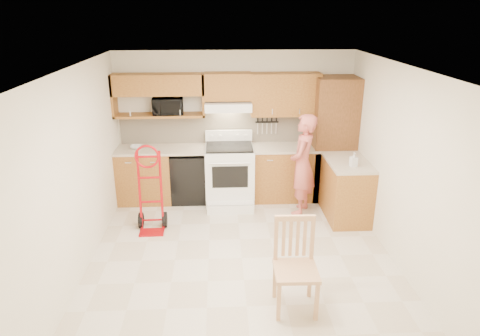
{
  "coord_description": "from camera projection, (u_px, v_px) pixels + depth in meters",
  "views": [
    {
      "loc": [
        -0.27,
        -4.98,
        3.13
      ],
      "look_at": [
        0.0,
        0.5,
        1.1
      ],
      "focal_mm": 32.27,
      "sensor_mm": 36.0,
      "label": 1
    }
  ],
  "objects": [
    {
      "name": "floor",
      "position": [
        242.0,
        259.0,
        5.77
      ],
      "size": [
        4.0,
        4.5,
        0.02
      ],
      "primitive_type": "cube",
      "color": "beige",
      "rests_on": "ground"
    },
    {
      "name": "ceiling",
      "position": [
        242.0,
        67.0,
        4.89
      ],
      "size": [
        4.0,
        4.5,
        0.02
      ],
      "primitive_type": "cube",
      "color": "white",
      "rests_on": "ground"
    },
    {
      "name": "wall_back",
      "position": [
        235.0,
        125.0,
        7.45
      ],
      "size": [
        4.0,
        0.02,
        2.5
      ],
      "primitive_type": "cube",
      "color": "beige",
      "rests_on": "ground"
    },
    {
      "name": "wall_front",
      "position": [
        258.0,
        278.0,
        3.21
      ],
      "size": [
        4.0,
        0.02,
        2.5
      ],
      "primitive_type": "cube",
      "color": "beige",
      "rests_on": "ground"
    },
    {
      "name": "wall_left",
      "position": [
        77.0,
        174.0,
        5.24
      ],
      "size": [
        0.02,
        4.5,
        2.5
      ],
      "primitive_type": "cube",
      "color": "beige",
      "rests_on": "ground"
    },
    {
      "name": "wall_right",
      "position": [
        401.0,
        168.0,
        5.42
      ],
      "size": [
        0.02,
        4.5,
        2.5
      ],
      "primitive_type": "cube",
      "color": "beige",
      "rests_on": "ground"
    },
    {
      "name": "backsplash",
      "position": [
        235.0,
        128.0,
        7.44
      ],
      "size": [
        3.92,
        0.03,
        0.55
      ],
      "primitive_type": "cube",
      "color": "beige",
      "rests_on": "wall_back"
    },
    {
      "name": "lower_cab_left",
      "position": [
        145.0,
        176.0,
        7.36
      ],
      "size": [
        0.9,
        0.6,
        0.9
      ],
      "primitive_type": "cube",
      "color": "#A0712E",
      "rests_on": "ground"
    },
    {
      "name": "dishwasher",
      "position": [
        189.0,
        176.0,
        7.4
      ],
      "size": [
        0.6,
        0.6,
        0.85
      ],
      "primitive_type": "cube",
      "color": "black",
      "rests_on": "ground"
    },
    {
      "name": "lower_cab_right",
      "position": [
        284.0,
        173.0,
        7.47
      ],
      "size": [
        1.14,
        0.6,
        0.9
      ],
      "primitive_type": "cube",
      "color": "#A0712E",
      "rests_on": "ground"
    },
    {
      "name": "countertop_left",
      "position": [
        161.0,
        149.0,
        7.21
      ],
      "size": [
        1.5,
        0.63,
        0.04
      ],
      "primitive_type": "cube",
      "color": "#BDB097",
      "rests_on": "lower_cab_left"
    },
    {
      "name": "countertop_right",
      "position": [
        285.0,
        147.0,
        7.31
      ],
      "size": [
        1.14,
        0.63,
        0.04
      ],
      "primitive_type": "cube",
      "color": "#BDB097",
      "rests_on": "lower_cab_right"
    },
    {
      "name": "cab_return_right",
      "position": [
        346.0,
        191.0,
        6.76
      ],
      "size": [
        0.6,
        1.0,
        0.9
      ],
      "primitive_type": "cube",
      "color": "#A0712E",
      "rests_on": "ground"
    },
    {
      "name": "countertop_return",
      "position": [
        349.0,
        162.0,
        6.6
      ],
      "size": [
        0.63,
        1.0,
        0.04
      ],
      "primitive_type": "cube",
      "color": "#BDB097",
      "rests_on": "cab_return_right"
    },
    {
      "name": "pantry_tall",
      "position": [
        333.0,
        139.0,
        7.3
      ],
      "size": [
        0.7,
        0.6,
        2.1
      ],
      "primitive_type": "cube",
      "color": "brown",
      "rests_on": "ground"
    },
    {
      "name": "upper_cab_left",
      "position": [
        158.0,
        84.0,
        6.97
      ],
      "size": [
        1.5,
        0.33,
        0.34
      ],
      "primitive_type": "cube",
      "color": "#A0712E",
      "rests_on": "wall_back"
    },
    {
      "name": "upper_shelf_mw",
      "position": [
        160.0,
        115.0,
        7.15
      ],
      "size": [
        1.5,
        0.33,
        0.04
      ],
      "primitive_type": "cube",
      "color": "#A0712E",
      "rests_on": "wall_back"
    },
    {
      "name": "upper_cab_center",
      "position": [
        228.0,
        86.0,
        7.04
      ],
      "size": [
        0.76,
        0.33,
        0.44
      ],
      "primitive_type": "cube",
      "color": "#A0712E",
      "rests_on": "wall_back"
    },
    {
      "name": "upper_cab_right",
      "position": [
        285.0,
        94.0,
        7.13
      ],
      "size": [
        1.14,
        0.33,
        0.7
      ],
      "primitive_type": "cube",
      "color": "#A0712E",
      "rests_on": "wall_back"
    },
    {
      "name": "range_hood",
      "position": [
        228.0,
        106.0,
        7.08
      ],
      "size": [
        0.76,
        0.46,
        0.14
      ],
      "primitive_type": "cube",
      "color": "white",
      "rests_on": "wall_back"
    },
    {
      "name": "knife_strip",
      "position": [
        267.0,
        126.0,
        7.42
      ],
      "size": [
        0.4,
        0.05,
        0.29
      ],
      "primitive_type": null,
      "color": "black",
      "rests_on": "backsplash"
    },
    {
      "name": "microwave",
      "position": [
        168.0,
        106.0,
        7.1
      ],
      "size": [
        0.52,
        0.37,
        0.28
      ],
      "primitive_type": "imported",
      "rotation": [
        0.0,
        0.0,
        0.06
      ],
      "color": "black",
      "rests_on": "upper_shelf_mw"
    },
    {
      "name": "range",
      "position": [
        230.0,
        170.0,
        7.21
      ],
      "size": [
        0.8,
        1.06,
        1.18
      ],
      "primitive_type": null,
      "color": "white",
      "rests_on": "ground"
    },
    {
      "name": "person",
      "position": [
        302.0,
        165.0,
        6.79
      ],
      "size": [
        0.6,
        0.7,
        1.63
      ],
      "primitive_type": "imported",
      "rotation": [
        0.0,
        0.0,
        -1.98
      ],
      "color": "#C25C52",
      "rests_on": "ground"
    },
    {
      "name": "hand_truck",
      "position": [
        150.0,
        193.0,
        6.28
      ],
      "size": [
        0.48,
        0.45,
        1.21
      ],
      "primitive_type": null,
      "rotation": [
        0.0,
        0.0,
        0.02
      ],
      "color": "#A50A10",
      "rests_on": "ground"
    },
    {
      "name": "dining_chair",
      "position": [
        296.0,
        268.0,
        4.63
      ],
      "size": [
        0.48,
        0.52,
        1.04
      ],
      "primitive_type": null,
      "rotation": [
        0.0,
        0.0,
        -0.02
      ],
      "color": "tan",
      "rests_on": "ground"
    },
    {
      "name": "soap_bottle",
      "position": [
        354.0,
        159.0,
        6.34
      ],
      "size": [
        0.11,
        0.11,
        0.21
      ],
      "primitive_type": "imported",
      "rotation": [
        0.0,
        0.0,
        0.18
      ],
      "color": "white",
      "rests_on": "countertop_return"
    },
    {
      "name": "bowl",
      "position": [
        136.0,
        147.0,
        7.18
      ],
      "size": [
        0.21,
        0.21,
        0.05
      ],
      "primitive_type": "imported",
      "rotation": [
        0.0,
        0.0,
        0.01
      ],
      "color": "white",
      "rests_on": "countertop_left"
    }
  ]
}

